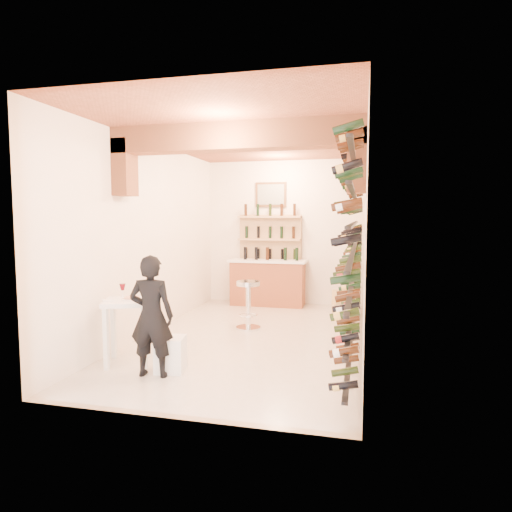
{
  "coord_description": "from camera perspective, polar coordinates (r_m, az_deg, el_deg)",
  "views": [
    {
      "loc": [
        1.72,
        -6.81,
        1.94
      ],
      "look_at": [
        0.0,
        0.3,
        1.3
      ],
      "focal_mm": 30.99,
      "sensor_mm": 36.0,
      "label": 1
    }
  ],
  "objects": [
    {
      "name": "ground",
      "position": [
        7.29,
        -0.56,
        -10.44
      ],
      "size": [
        6.0,
        6.0,
        0.0
      ],
      "primitive_type": "plane",
      "color": "beige",
      "rests_on": "ground"
    },
    {
      "name": "room_shell",
      "position": [
        6.78,
        -1.12,
        7.63
      ],
      "size": [
        3.52,
        6.02,
        3.21
      ],
      "color": "white",
      "rests_on": "ground"
    },
    {
      "name": "wine_rack",
      "position": [
        6.82,
        12.0,
        1.6
      ],
      "size": [
        0.32,
        5.7,
        2.56
      ],
      "color": "black",
      "rests_on": "ground"
    },
    {
      "name": "back_counter",
      "position": [
        9.77,
        1.52,
        -3.27
      ],
      "size": [
        1.7,
        0.62,
        1.29
      ],
      "color": "#99502F",
      "rests_on": "ground"
    },
    {
      "name": "back_shelving",
      "position": [
        9.94,
        1.82,
        0.55
      ],
      "size": [
        1.4,
        0.31,
        2.73
      ],
      "color": "tan",
      "rests_on": "ground"
    },
    {
      "name": "tasting_table",
      "position": [
        6.13,
        -16.21,
        -6.85
      ],
      "size": [
        0.76,
        0.76,
        1.04
      ],
      "rotation": [
        0.0,
        0.0,
        0.36
      ],
      "color": "white",
      "rests_on": "ground"
    },
    {
      "name": "white_stool",
      "position": [
        5.81,
        -10.97,
        -12.33
      ],
      "size": [
        0.4,
        0.4,
        0.44
      ],
      "primitive_type": "cube",
      "rotation": [
        0.0,
        0.0,
        0.17
      ],
      "color": "white",
      "rests_on": "ground"
    },
    {
      "name": "person",
      "position": [
        5.56,
        -13.35,
        -7.54
      ],
      "size": [
        0.58,
        0.41,
        1.49
      ],
      "primitive_type": "imported",
      "rotation": [
        0.0,
        0.0,
        3.25
      ],
      "color": "black",
      "rests_on": "ground"
    },
    {
      "name": "chrome_barstool",
      "position": [
        7.72,
        -1.0,
        -5.86
      ],
      "size": [
        0.43,
        0.43,
        0.84
      ],
      "rotation": [
        0.0,
        0.0,
        0.1
      ],
      "color": "silver",
      "rests_on": "ground"
    },
    {
      "name": "crate_lower",
      "position": [
        8.89,
        11.33,
        -6.81
      ],
      "size": [
        0.51,
        0.41,
        0.27
      ],
      "primitive_type": "cube",
      "rotation": [
        0.0,
        0.0,
        0.23
      ],
      "color": "tan",
      "rests_on": "ground"
    },
    {
      "name": "crate_upper",
      "position": [
        8.84,
        11.36,
        -5.18
      ],
      "size": [
        0.49,
        0.41,
        0.24
      ],
      "primitive_type": "cube",
      "rotation": [
        0.0,
        0.0,
        0.35
      ],
      "color": "tan",
      "rests_on": "crate_lower"
    }
  ]
}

